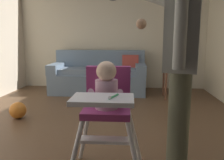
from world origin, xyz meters
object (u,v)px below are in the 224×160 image
side_table (174,78)px  adult_standing (181,60)px  couch (99,76)px  sippy_cup (172,68)px  high_chair (107,99)px  toy_ball (18,110)px

side_table → adult_standing: bearing=-99.5°
couch → sippy_cup: bearing=75.1°
side_table → couch: bearing=165.5°
side_table → sippy_cup: size_ratio=5.20×
high_chair → sippy_cup: bearing=159.9°
toy_ball → sippy_cup: bearing=30.5°
side_table → sippy_cup: bearing=180.0°
high_chair → sippy_cup: size_ratio=9.48×
high_chair → toy_ball: (-1.40, 1.30, -0.53)m
adult_standing → sippy_cup: adult_standing is taller
toy_ball → side_table: size_ratio=0.45×
adult_standing → sippy_cup: 2.88m
adult_standing → sippy_cup: (0.43, 2.82, -0.40)m
high_chair → couch: bearing=-171.5°
couch → side_table: 1.52m
couch → toy_ball: couch is taller
high_chair → sippy_cup: 2.84m
couch → high_chair: size_ratio=2.03×
couch → sippy_cup: (1.43, -0.38, 0.24)m
couch → adult_standing: size_ratio=1.13×
toy_ball → side_table: (2.38, 1.38, 0.26)m
couch → high_chair: high_chair is taller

